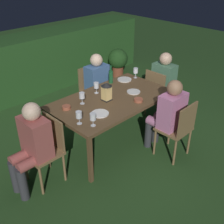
{
  "coord_description": "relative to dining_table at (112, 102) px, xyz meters",
  "views": [
    {
      "loc": [
        -2.53,
        -2.54,
        2.57
      ],
      "look_at": [
        0.0,
        0.0,
        0.53
      ],
      "focal_mm": 44.78,
      "sensor_mm": 36.0,
      "label": 1
    }
  ],
  "objects": [
    {
      "name": "wine_glass_c",
      "position": [
        -0.04,
        0.29,
        0.17
      ],
      "size": [
        0.08,
        0.08,
        0.17
      ],
      "color": "silver",
      "rests_on": "dining_table"
    },
    {
      "name": "person_in_pink",
      "position": [
        0.4,
        -0.7,
        -0.07
      ],
      "size": [
        0.38,
        0.47,
        1.15
      ],
      "color": "#C675A3",
      "rests_on": "ground"
    },
    {
      "name": "chair_side_right_b",
      "position": [
        0.4,
        0.9,
        -0.22
      ],
      "size": [
        0.42,
        0.4,
        0.87
      ],
      "color": "brown",
      "rests_on": "ground"
    },
    {
      "name": "chair_head_far",
      "position": [
        1.13,
        0.0,
        -0.22
      ],
      "size": [
        0.4,
        0.42,
        0.87
      ],
      "color": "brown",
      "rests_on": "ground"
    },
    {
      "name": "bowl_bread",
      "position": [
        0.19,
        -0.33,
        0.08
      ],
      "size": [
        0.13,
        0.13,
        0.04
      ],
      "color": "#9E5138",
      "rests_on": "dining_table"
    },
    {
      "name": "person_in_green",
      "position": [
        1.33,
        0.0,
        -0.07
      ],
      "size": [
        0.48,
        0.38,
        1.15
      ],
      "color": "#4C7A5B",
      "rests_on": "ground"
    },
    {
      "name": "wine_glass_a",
      "position": [
        0.82,
        0.27,
        0.17
      ],
      "size": [
        0.08,
        0.08,
        0.17
      ],
      "color": "silver",
      "rests_on": "dining_table"
    },
    {
      "name": "wine_glass_e",
      "position": [
        -0.77,
        -0.21,
        0.17
      ],
      "size": [
        0.08,
        0.08,
        0.17
      ],
      "color": "silver",
      "rests_on": "dining_table"
    },
    {
      "name": "plate_c",
      "position": [
        0.62,
        0.33,
        0.06
      ],
      "size": [
        0.23,
        0.23,
        0.01
      ],
      "primitive_type": "cylinder",
      "color": "silver",
      "rests_on": "dining_table"
    },
    {
      "name": "chair_side_left_b",
      "position": [
        0.4,
        -0.9,
        -0.22
      ],
      "size": [
        0.42,
        0.4,
        0.87
      ],
      "color": "brown",
      "rests_on": "ground"
    },
    {
      "name": "wine_glass_b",
      "position": [
        -0.68,
        -0.36,
        0.17
      ],
      "size": [
        0.08,
        0.08,
        0.17
      ],
      "color": "silver",
      "rests_on": "dining_table"
    },
    {
      "name": "hedge_backdrop",
      "position": [
        0.0,
        2.54,
        -0.12
      ],
      "size": [
        5.89,
        0.77,
        1.16
      ],
      "primitive_type": "cube",
      "color": "#234C1E",
      "rests_on": "ground"
    },
    {
      "name": "ground_plane",
      "position": [
        0.0,
        0.0,
        -0.71
      ],
      "size": [
        16.0,
        16.0,
        0.0
      ],
      "primitive_type": "plane",
      "color": "#26471E"
    },
    {
      "name": "person_in_blue",
      "position": [
        0.4,
        0.7,
        -0.07
      ],
      "size": [
        0.38,
        0.47,
        1.15
      ],
      "color": "#426699",
      "rests_on": "ground"
    },
    {
      "name": "bowl_olives",
      "position": [
        -0.65,
        0.21,
        0.08
      ],
      "size": [
        0.12,
        0.12,
        0.04
      ],
      "color": "#9E5138",
      "rests_on": "dining_table"
    },
    {
      "name": "green_bottle_on_table",
      "position": [
        0.38,
        0.4,
        0.16
      ],
      "size": [
        0.07,
        0.07,
        0.29
      ],
      "color": "#195128",
      "rests_on": "dining_table"
    },
    {
      "name": "wine_glass_d",
      "position": [
        -0.41,
        0.17,
        0.17
      ],
      "size": [
        0.08,
        0.08,
        0.17
      ],
      "color": "silver",
      "rests_on": "dining_table"
    },
    {
      "name": "plate_b",
      "position": [
        0.37,
        -0.09,
        0.06
      ],
      "size": [
        0.2,
        0.2,
        0.01
      ],
      "primitive_type": "cylinder",
      "color": "silver",
      "rests_on": "dining_table"
    },
    {
      "name": "person_in_rust",
      "position": [
        -1.33,
        0.0,
        -0.07
      ],
      "size": [
        0.48,
        0.38,
        1.15
      ],
      "color": "#9E4C47",
      "rests_on": "ground"
    },
    {
      "name": "lantern_centerpiece",
      "position": [
        -0.09,
        0.02,
        0.2
      ],
      "size": [
        0.15,
        0.15,
        0.27
      ],
      "color": "black",
      "rests_on": "dining_table"
    },
    {
      "name": "plate_a",
      "position": [
        -0.43,
        -0.21,
        0.06
      ],
      "size": [
        0.23,
        0.23,
        0.01
      ],
      "primitive_type": "cylinder",
      "color": "white",
      "rests_on": "dining_table"
    },
    {
      "name": "dining_table",
      "position": [
        0.0,
        0.0,
        0.0
      ],
      "size": [
        1.77,
        1.01,
        0.76
      ],
      "color": "brown",
      "rests_on": "ground"
    },
    {
      "name": "chair_head_near",
      "position": [
        -1.13,
        0.0,
        -0.22
      ],
      "size": [
        0.4,
        0.42,
        0.87
      ],
      "color": "brown",
      "rests_on": "ground"
    },
    {
      "name": "potted_plant_by_hedge",
      "position": [
        1.99,
        1.8,
        -0.32
      ],
      "size": [
        0.46,
        0.46,
        0.67
      ],
      "color": "brown",
      "rests_on": "ground"
    }
  ]
}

